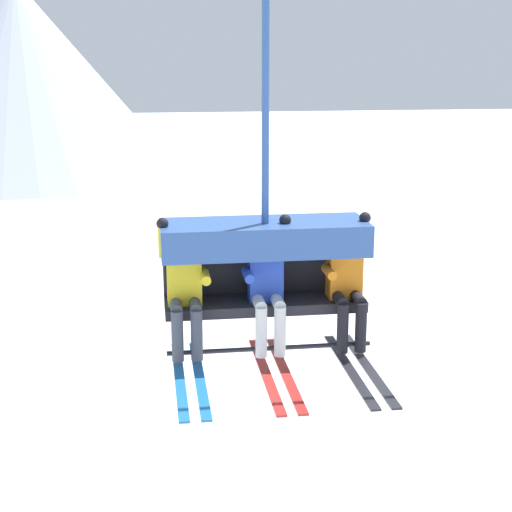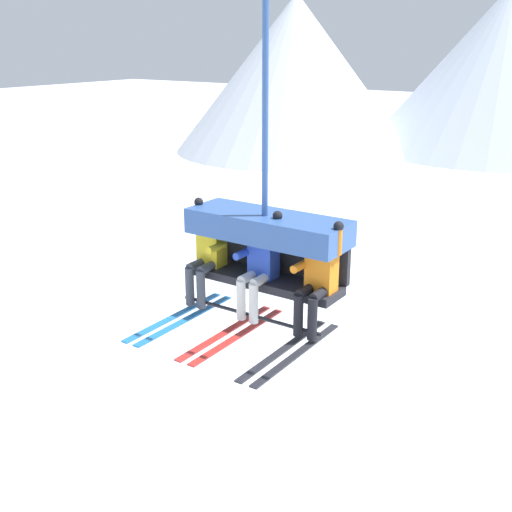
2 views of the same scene
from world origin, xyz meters
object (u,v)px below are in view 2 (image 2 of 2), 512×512
Objects in this scene: chairlift_chair at (268,235)px; skier_orange at (316,278)px; skier_blue at (258,265)px; skier_yellow at (205,253)px.

chairlift_chair is 0.86m from skier_orange.
chairlift_chair is 2.29× the size of skier_blue.
chairlift_chair is at bearing 15.37° from skier_yellow.
skier_yellow is 1.00× the size of skier_orange.
skier_blue is (0.78, 0.00, 0.00)m from skier_yellow.
skier_yellow is 1.00× the size of skier_blue.
skier_yellow is 0.78m from skier_blue.
chairlift_chair is at bearing 164.63° from skier_orange.
skier_yellow is 1.55m from skier_orange.
chairlift_chair is 0.86m from skier_yellow.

